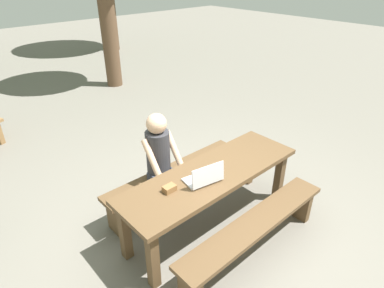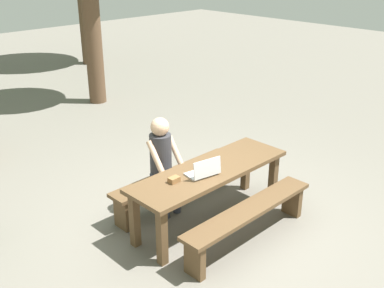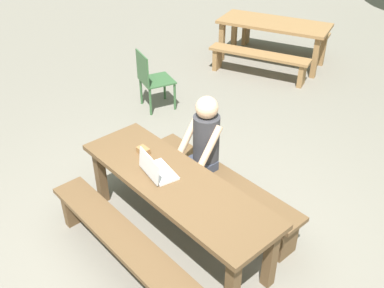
# 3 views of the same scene
# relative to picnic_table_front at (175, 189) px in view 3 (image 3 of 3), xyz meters

# --- Properties ---
(ground_plane) EXTENTS (30.00, 30.00, 0.00)m
(ground_plane) POSITION_rel_picnic_table_front_xyz_m (0.00, 0.00, -0.60)
(ground_plane) COLOR slate
(picnic_table_front) EXTENTS (2.10, 0.66, 0.71)m
(picnic_table_front) POSITION_rel_picnic_table_front_xyz_m (0.00, 0.00, 0.00)
(picnic_table_front) COLOR brown
(picnic_table_front) RESTS_ON ground
(bench_near) EXTENTS (1.89, 0.30, 0.44)m
(bench_near) POSITION_rel_picnic_table_front_xyz_m (0.00, -0.61, -0.26)
(bench_near) COLOR brown
(bench_near) RESTS_ON ground
(bench_far) EXTENTS (1.89, 0.30, 0.44)m
(bench_far) POSITION_rel_picnic_table_front_xyz_m (0.00, 0.61, -0.26)
(bench_far) COLOR brown
(bench_far) RESTS_ON ground
(laptop) EXTENTS (0.40, 0.29, 0.22)m
(laptop) POSITION_rel_picnic_table_front_xyz_m (-0.18, -0.07, 0.16)
(laptop) COLOR silver
(laptop) RESTS_ON picnic_table_front
(small_pouch) EXTENTS (0.12, 0.08, 0.06)m
(small_pouch) POSITION_rel_picnic_table_front_xyz_m (-0.53, 0.04, 0.14)
(small_pouch) COLOR olive
(small_pouch) RESTS_ON picnic_table_front
(person_seated) EXTENTS (0.38, 0.39, 1.24)m
(person_seated) POSITION_rel_picnic_table_front_xyz_m (-0.24, 0.56, 0.12)
(person_seated) COLOR #333847
(person_seated) RESTS_ON ground
(plastic_chair) EXTENTS (0.54, 0.54, 0.87)m
(plastic_chair) POSITION_rel_picnic_table_front_xyz_m (-2.25, 1.45, -0.13)
(plastic_chair) COLOR #335933
(plastic_chair) RESTS_ON ground
(picnic_table_mid) EXTENTS (2.05, 1.42, 0.74)m
(picnic_table_mid) POSITION_rel_picnic_table_front_xyz_m (-2.19, 4.09, 0.04)
(picnic_table_mid) COLOR olive
(picnic_table_mid) RESTS_ON ground
(bench_mid_south) EXTENTS (1.69, 0.89, 0.42)m
(bench_mid_south) POSITION_rel_picnic_table_front_xyz_m (-1.94, 3.44, -0.28)
(bench_mid_south) COLOR olive
(bench_mid_south) RESTS_ON ground
(bench_mid_north) EXTENTS (1.69, 0.89, 0.42)m
(bench_mid_north) POSITION_rel_picnic_table_front_xyz_m (-2.44, 4.74, -0.28)
(bench_mid_north) COLOR olive
(bench_mid_north) RESTS_ON ground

